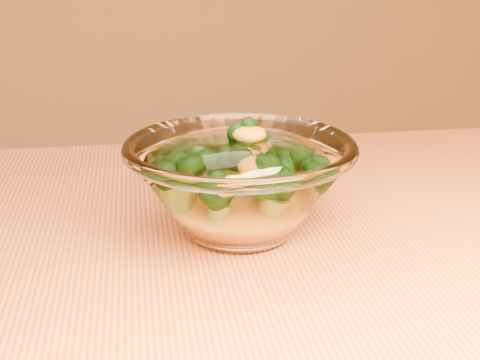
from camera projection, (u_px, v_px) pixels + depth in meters
name	position (u px, v px, depth m)	size (l,w,h in m)	color
glass_bowl	(240.00, 185.00, 0.57)	(0.20, 0.20, 0.09)	white
cheese_sauce	(240.00, 205.00, 0.57)	(0.10, 0.10, 0.03)	orange
broccoli_heap	(234.00, 173.00, 0.57)	(0.14, 0.12, 0.07)	black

